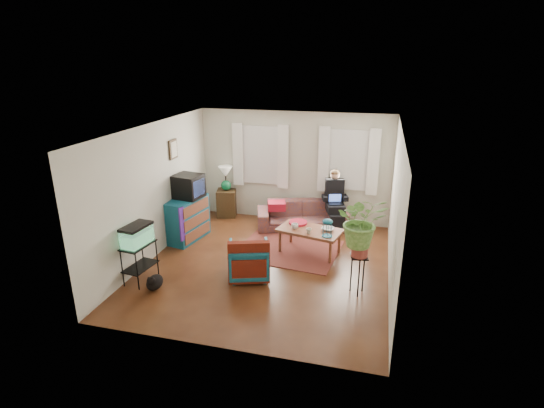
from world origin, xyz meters
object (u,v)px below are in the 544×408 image
(armchair, at_px, (249,259))
(coffee_table, at_px, (310,241))
(sofa, at_px, (302,211))
(side_table, at_px, (227,203))
(plant_stand, at_px, (358,275))
(aquarium_stand, at_px, (140,263))
(dresser, at_px, (187,219))

(armchair, bearing_deg, coffee_table, -143.70)
(sofa, relative_size, side_table, 3.09)
(armchair, bearing_deg, side_table, -81.07)
(side_table, bearing_deg, plant_stand, -40.74)
(sofa, distance_m, side_table, 1.97)
(aquarium_stand, distance_m, coffee_table, 3.27)
(side_table, relative_size, plant_stand, 0.96)
(sofa, height_order, plant_stand, sofa)
(coffee_table, bearing_deg, aquarium_stand, -131.93)
(dresser, xyz_separation_m, plant_stand, (3.72, -1.36, -0.12))
(armchair, height_order, coffee_table, armchair)
(coffee_table, bearing_deg, sofa, 120.24)
(side_table, xyz_separation_m, aquarium_stand, (-0.35, -3.43, 0.02))
(sofa, bearing_deg, aquarium_stand, -142.78)
(side_table, bearing_deg, aquarium_stand, -95.82)
(sofa, bearing_deg, dresser, -167.51)
(sofa, bearing_deg, side_table, 155.44)
(armchair, bearing_deg, plant_stand, 159.14)
(sofa, height_order, dresser, dresser)
(side_table, relative_size, dresser, 0.65)
(aquarium_stand, height_order, armchair, armchair)
(armchair, bearing_deg, sofa, -119.23)
(dresser, xyz_separation_m, coffee_table, (2.68, -0.02, -0.21))
(coffee_table, xyz_separation_m, plant_stand, (1.03, -1.34, 0.09))
(sofa, distance_m, armchair, 2.61)
(side_table, height_order, plant_stand, plant_stand)
(aquarium_stand, height_order, plant_stand, aquarium_stand)
(armchair, xyz_separation_m, coffee_table, (0.89, 1.25, -0.10))
(side_table, distance_m, plant_stand, 4.46)
(sofa, relative_size, plant_stand, 2.97)
(dresser, distance_m, aquarium_stand, 1.89)
(sofa, bearing_deg, plant_stand, -78.46)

